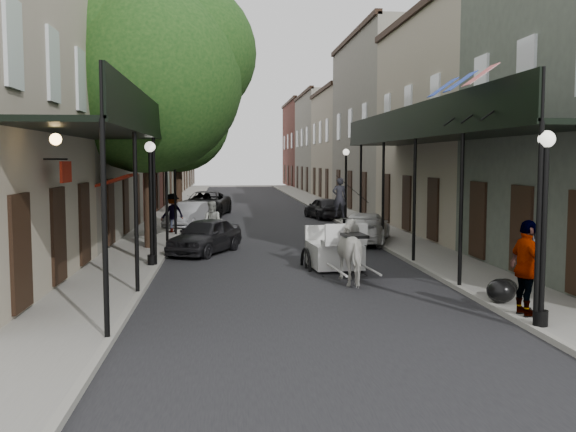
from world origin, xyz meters
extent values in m
plane|color=gray|center=(0.00, 0.00, 0.00)|extent=(140.00, 140.00, 0.00)
cube|color=black|center=(0.00, 20.00, 0.01)|extent=(8.00, 90.00, 0.01)
cube|color=gray|center=(-5.00, 20.00, 0.06)|extent=(2.20, 90.00, 0.12)
cube|color=gray|center=(5.00, 20.00, 0.06)|extent=(2.20, 90.00, 0.12)
cube|color=#A29681|center=(-8.60, 30.00, 5.25)|extent=(5.00, 80.00, 10.50)
cube|color=gray|center=(8.60, 30.00, 5.25)|extent=(5.00, 80.00, 10.50)
cube|color=black|center=(-5.00, 7.00, 4.00)|extent=(2.20, 18.00, 0.12)
cube|color=black|center=(-3.95, 7.00, 4.50)|extent=(0.06, 18.00, 1.00)
cylinder|color=black|center=(-4.00, -2.00, 2.12)|extent=(0.10, 0.10, 4.00)
cylinder|color=black|center=(-4.00, 6.00, 2.12)|extent=(0.10, 0.10, 4.00)
cylinder|color=black|center=(-4.00, 14.00, 2.12)|extent=(0.10, 0.10, 4.00)
cube|color=black|center=(5.00, 7.00, 4.00)|extent=(2.20, 18.00, 0.12)
cube|color=black|center=(3.95, 7.00, 4.50)|extent=(0.06, 18.00, 1.00)
cylinder|color=black|center=(4.00, -2.00, 2.12)|extent=(0.10, 0.10, 4.00)
cylinder|color=black|center=(4.00, 6.00, 2.12)|extent=(0.10, 0.10, 4.00)
cylinder|color=black|center=(4.00, 14.00, 2.12)|extent=(0.10, 0.10, 4.00)
cylinder|color=#382619|center=(-4.60, 10.00, 2.92)|extent=(0.44, 0.44, 5.60)
sphere|color=#173D13|center=(-4.60, 10.00, 6.20)|extent=(6.80, 6.80, 6.80)
sphere|color=#173D13|center=(-3.24, 10.60, 7.20)|extent=(5.10, 5.10, 5.10)
cylinder|color=#382619|center=(-4.60, 24.00, 2.64)|extent=(0.44, 0.44, 5.04)
sphere|color=#173D13|center=(-4.60, 24.00, 5.58)|extent=(6.00, 6.00, 6.00)
sphere|color=#173D13|center=(-3.40, 24.60, 6.48)|extent=(4.50, 4.50, 4.50)
cylinder|color=black|center=(4.10, -2.00, 0.27)|extent=(0.28, 0.28, 0.30)
cylinder|color=black|center=(4.10, -2.00, 1.82)|extent=(0.12, 0.12, 3.40)
sphere|color=white|center=(4.10, -2.00, 3.67)|extent=(0.32, 0.32, 0.32)
cylinder|color=black|center=(-4.10, 6.00, 0.27)|extent=(0.28, 0.28, 0.30)
cylinder|color=black|center=(-4.10, 6.00, 1.82)|extent=(0.12, 0.12, 3.40)
sphere|color=white|center=(-4.10, 6.00, 3.67)|extent=(0.32, 0.32, 0.32)
cylinder|color=black|center=(4.10, 18.00, 0.27)|extent=(0.28, 0.28, 0.30)
cylinder|color=black|center=(4.10, 18.00, 1.82)|extent=(0.12, 0.12, 3.40)
sphere|color=white|center=(4.10, 18.00, 3.67)|extent=(0.32, 0.32, 0.32)
imported|color=beige|center=(1.56, 3.20, 0.84)|extent=(1.07, 2.05, 1.67)
torus|color=black|center=(0.49, 6.05, 0.63)|extent=(0.20, 1.31, 1.31)
torus|color=black|center=(2.14, 6.19, 0.63)|extent=(0.20, 1.31, 1.31)
torus|color=black|center=(0.81, 4.66, 0.32)|extent=(0.13, 0.68, 0.68)
torus|color=black|center=(2.06, 4.77, 0.32)|extent=(0.13, 0.68, 0.68)
cube|color=silver|center=(1.33, 5.92, 1.06)|extent=(1.57, 1.94, 0.71)
cube|color=silver|center=(1.42, 4.86, 1.57)|extent=(1.26, 0.66, 0.12)
cube|color=silver|center=(1.44, 4.61, 1.87)|extent=(1.22, 0.21, 0.51)
imported|color=black|center=(1.42, 4.86, 2.20)|extent=(0.44, 0.31, 1.14)
imported|color=#A5A69D|center=(-2.37, 11.79, 0.83)|extent=(0.99, 0.90, 1.67)
imported|color=gray|center=(-4.20, 14.85, 0.97)|extent=(1.26, 1.15, 1.70)
imported|color=gray|center=(4.20, -1.19, 1.10)|extent=(0.57, 1.18, 1.96)
imported|color=black|center=(-2.60, 9.00, 0.63)|extent=(2.90, 3.99, 1.26)
imported|color=#9F9FA4|center=(-3.60, 17.76, 0.62)|extent=(2.49, 3.98, 1.24)
imported|color=black|center=(-3.05, 24.36, 0.72)|extent=(3.22, 5.54, 1.45)
imported|color=silver|center=(3.60, 11.19, 0.61)|extent=(2.96, 4.56, 1.23)
imported|color=black|center=(3.60, 21.85, 0.61)|extent=(2.08, 3.81, 1.23)
ellipsoid|color=black|center=(4.20, -0.01, 0.39)|extent=(0.63, 0.63, 0.54)
ellipsoid|color=black|center=(4.50, 0.44, 0.34)|extent=(0.55, 0.55, 0.44)
camera|label=1|loc=(-1.87, -13.49, 3.28)|focal=40.00mm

